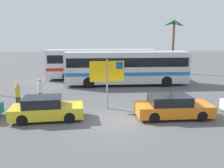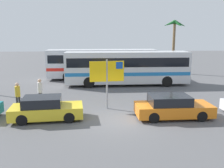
{
  "view_description": "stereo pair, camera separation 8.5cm",
  "coord_description": "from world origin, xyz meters",
  "views": [
    {
      "loc": [
        -1.47,
        -13.07,
        4.72
      ],
      "look_at": [
        -0.19,
        3.99,
        1.3
      ],
      "focal_mm": 39.48,
      "sensor_mm": 36.0,
      "label": 1
    },
    {
      "loc": [
        -1.39,
        -13.08,
        4.72
      ],
      "look_at": [
        -0.19,
        3.99,
        1.3
      ],
      "focal_mm": 39.48,
      "sensor_mm": 36.0,
      "label": 2
    }
  ],
  "objects": [
    {
      "name": "palm_tree_seaside",
      "position": [
        8.33,
        16.9,
        5.09
      ],
      "size": [
        2.71,
        2.72,
        6.49
      ],
      "color": "brown",
      "rests_on": "ground"
    },
    {
      "name": "pedestrian_near_sign",
      "position": [
        -5.11,
        3.49,
        1.08
      ],
      "size": [
        0.32,
        0.32,
        1.82
      ],
      "rotation": [
        0.0,
        0.0,
        0.86
      ],
      "color": "#4C4C51",
      "rests_on": "ground"
    },
    {
      "name": "bus_front_coach",
      "position": [
        1.65,
        9.96,
        1.78
      ],
      "size": [
        11.55,
        2.48,
        3.17
      ],
      "color": "silver",
      "rests_on": "ground"
    },
    {
      "name": "pedestrian_crossing_lot",
      "position": [
        -6.32,
        2.56,
        1.04
      ],
      "size": [
        0.32,
        0.32,
        1.75
      ],
      "rotation": [
        0.0,
        0.0,
        2.48
      ],
      "color": "#2D2D33",
      "rests_on": "ground"
    },
    {
      "name": "ground",
      "position": [
        0.0,
        0.0,
        0.0
      ],
      "size": [
        120.0,
        120.0,
        0.0
      ],
      "primitive_type": "plane",
      "color": "#565659"
    },
    {
      "name": "car_orange",
      "position": [
        3.05,
        0.33,
        0.64
      ],
      "size": [
        4.35,
        1.87,
        1.32
      ],
      "rotation": [
        0.0,
        0.0,
        0.01
      ],
      "color": "orange",
      "rests_on": "ground"
    },
    {
      "name": "bus_rear_coach",
      "position": [
        -0.63,
        13.44,
        1.78
      ],
      "size": [
        11.55,
        2.48,
        3.17
      ],
      "color": "silver",
      "rests_on": "ground"
    },
    {
      "name": "car_yellow",
      "position": [
        -4.18,
        0.48,
        0.63
      ],
      "size": [
        4.11,
        2.03,
        1.32
      ],
      "rotation": [
        0.0,
        0.0,
        0.08
      ],
      "color": "yellow",
      "rests_on": "ground"
    },
    {
      "name": "ferry_sign",
      "position": [
        -0.58,
        2.35,
        2.33
      ],
      "size": [
        2.19,
        0.3,
        3.2
      ],
      "rotation": [
        0.0,
        0.0,
        0.11
      ],
      "color": "gray",
      "rests_on": "ground"
    }
  ]
}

